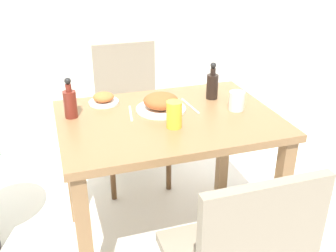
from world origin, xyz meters
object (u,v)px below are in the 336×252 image
at_px(juice_glass, 174,115).
at_px(sauce_bottle, 70,102).
at_px(side_plate, 104,99).
at_px(chair_far, 130,106).
at_px(drink_cup, 237,101).
at_px(food_plate, 161,103).
at_px(condiment_bottle, 212,85).

xyz_separation_m(juice_glass, sauce_bottle, (-0.42, 0.25, 0.01)).
distance_m(juice_glass, sauce_bottle, 0.49).
bearing_deg(side_plate, chair_far, 63.23).
height_order(drink_cup, juice_glass, juice_glass).
distance_m(side_plate, juice_glass, 0.45).
xyz_separation_m(food_plate, juice_glass, (0.00, -0.20, 0.02)).
bearing_deg(sauce_bottle, side_plate, 35.59).
xyz_separation_m(food_plate, side_plate, (-0.25, 0.17, -0.01)).
xyz_separation_m(chair_far, condiment_bottle, (0.32, -0.55, 0.30)).
xyz_separation_m(chair_far, side_plate, (-0.22, -0.45, 0.25)).
relative_size(food_plate, condiment_bottle, 1.25).
distance_m(drink_cup, sauce_bottle, 0.79).
xyz_separation_m(side_plate, sauce_bottle, (-0.17, -0.12, 0.05)).
bearing_deg(drink_cup, condiment_bottle, 106.68).
xyz_separation_m(side_plate, juice_glass, (0.25, -0.37, 0.04)).
xyz_separation_m(food_plate, condiment_bottle, (0.30, 0.07, 0.04)).
xyz_separation_m(chair_far, drink_cup, (0.38, -0.72, 0.27)).
relative_size(chair_far, sauce_bottle, 4.62).
distance_m(drink_cup, condiment_bottle, 0.18).
relative_size(drink_cup, condiment_bottle, 0.48).
height_order(side_plate, condiment_bottle, condiment_bottle).
distance_m(side_plate, condiment_bottle, 0.56).
bearing_deg(condiment_bottle, juice_glass, -137.98).
relative_size(side_plate, condiment_bottle, 0.78).
height_order(drink_cup, condiment_bottle, condiment_bottle).
bearing_deg(food_plate, side_plate, 145.81).
height_order(food_plate, drink_cup, drink_cup).
bearing_deg(juice_glass, condiment_bottle, 42.02).
height_order(side_plate, juice_glass, juice_glass).
distance_m(chair_far, juice_glass, 0.86).
relative_size(food_plate, juice_glass, 2.01).
bearing_deg(side_plate, food_plate, -34.19).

